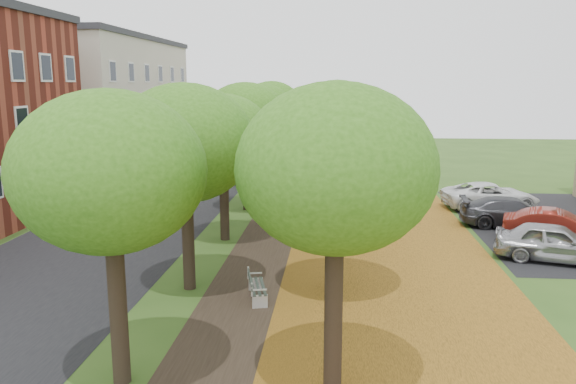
% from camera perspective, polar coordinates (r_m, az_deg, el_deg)
% --- Properties ---
extents(street_asphalt, '(8.00, 70.00, 0.01)m').
position_cam_1_polar(street_asphalt, '(29.08, -15.54, -2.80)').
color(street_asphalt, black).
rests_on(street_asphalt, ground).
extents(footpath, '(3.20, 70.00, 0.01)m').
position_cam_1_polar(footpath, '(27.39, -0.65, -3.23)').
color(footpath, black).
rests_on(footpath, ground).
extents(leaf_verge, '(7.50, 70.00, 0.01)m').
position_cam_1_polar(leaf_verge, '(27.37, 9.85, -3.40)').
color(leaf_verge, '#A0681D').
rests_on(leaf_verge, ground).
extents(parking_lot, '(9.00, 16.00, 0.01)m').
position_cam_1_polar(parking_lot, '(30.27, 25.95, -2.99)').
color(parking_lot, black).
rests_on(parking_lot, ground).
extents(tree_row_west, '(4.30, 34.30, 6.60)m').
position_cam_1_polar(tree_row_west, '(26.94, -5.36, 6.71)').
color(tree_row_west, black).
rests_on(tree_row_west, ground).
extents(tree_row_east, '(4.30, 34.30, 6.60)m').
position_cam_1_polar(tree_row_east, '(26.50, 4.97, 6.64)').
color(tree_row_east, black).
rests_on(tree_row_east, ground).
extents(building_cream, '(10.30, 20.30, 10.40)m').
position_cam_1_polar(building_cream, '(48.59, -19.05, 8.59)').
color(building_cream, beige).
rests_on(building_cream, ground).
extents(bench, '(0.85, 1.75, 0.80)m').
position_cam_1_polar(bench, '(18.01, -3.28, -9.56)').
color(bench, '#27312A').
rests_on(bench, ground).
extents(car_silver, '(4.69, 2.96, 1.49)m').
position_cam_1_polar(car_silver, '(23.85, 25.47, -4.64)').
color(car_silver, '#9E9EA2').
rests_on(car_silver, ground).
extents(car_red, '(4.65, 2.79, 1.45)m').
position_cam_1_polar(car_red, '(26.43, 25.72, -3.26)').
color(car_red, maroon).
rests_on(car_red, ground).
extents(car_grey, '(4.96, 2.38, 1.39)m').
position_cam_1_polar(car_grey, '(28.73, 21.84, -1.94)').
color(car_grey, '#313236').
rests_on(car_grey, ground).
extents(car_white, '(5.43, 3.14, 1.42)m').
position_cam_1_polar(car_white, '(32.50, 19.84, -0.35)').
color(car_white, white).
rests_on(car_white, ground).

